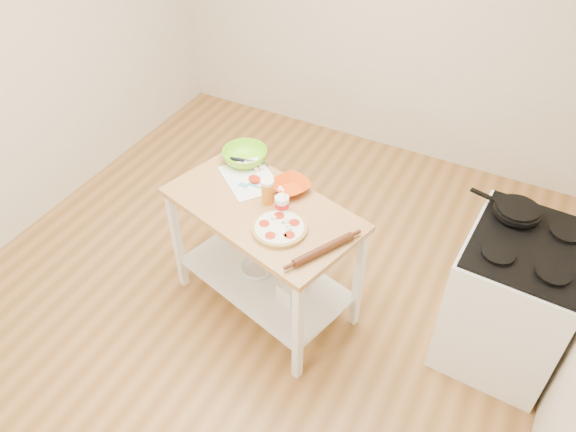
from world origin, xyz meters
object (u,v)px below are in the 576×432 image
(rolling_pin, at_px, (323,250))
(cutting_board, at_px, (250,178))
(prep_island, at_px, (264,236))
(skillet, at_px, (516,210))
(shelf_glass_bowl, at_px, (257,269))
(shelf_bin, at_px, (290,292))
(green_bowl, at_px, (245,156))
(gas_stove, at_px, (511,298))
(spatula, at_px, (249,185))
(beer_pint, at_px, (267,191))
(knife, at_px, (244,160))
(orange_bowl, at_px, (290,186))
(pizza, at_px, (280,228))
(yogurt_tub, at_px, (282,204))

(rolling_pin, bearing_deg, cutting_board, 151.02)
(prep_island, relative_size, rolling_pin, 3.40)
(skillet, bearing_deg, shelf_glass_bowl, -143.88)
(cutting_board, xyz_separation_m, rolling_pin, (0.71, -0.39, 0.02))
(rolling_pin, height_order, shelf_bin, rolling_pin)
(cutting_board, relative_size, green_bowl, 1.66)
(gas_stove, bearing_deg, prep_island, -162.70)
(spatula, height_order, beer_pint, beer_pint)
(skillet, bearing_deg, rolling_pin, -124.46)
(knife, bearing_deg, rolling_pin, -44.46)
(gas_stove, distance_m, skillet, 0.56)
(rolling_pin, bearing_deg, prep_island, 159.52)
(knife, height_order, orange_bowl, orange_bowl)
(pizza, height_order, shelf_bin, pizza)
(cutting_board, xyz_separation_m, beer_pint, (0.21, -0.15, 0.08))
(green_bowl, distance_m, shelf_bin, 0.95)
(green_bowl, relative_size, beer_pint, 1.81)
(beer_pint, bearing_deg, green_bowl, 139.03)
(spatula, bearing_deg, shelf_glass_bowl, -52.71)
(gas_stove, distance_m, pizza, 1.50)
(pizza, bearing_deg, rolling_pin, -9.54)
(shelf_bin, bearing_deg, pizza, -131.28)
(gas_stove, bearing_deg, green_bowl, -175.81)
(prep_island, height_order, orange_bowl, orange_bowl)
(pizza, bearing_deg, yogurt_tub, 113.45)
(prep_island, relative_size, gas_stove, 1.23)
(prep_island, bearing_deg, orange_bowl, 71.02)
(shelf_bin, bearing_deg, cutting_board, 146.59)
(rolling_pin, relative_size, shelf_glass_bowl, 1.83)
(spatula, relative_size, shelf_bin, 1.18)
(rolling_pin, bearing_deg, gas_stove, 29.07)
(pizza, distance_m, knife, 0.71)
(pizza, xyz_separation_m, orange_bowl, (-0.12, 0.36, 0.01))
(prep_island, distance_m, shelf_glass_bowl, 0.36)
(spatula, bearing_deg, pizza, -38.09)
(beer_pint, xyz_separation_m, shelf_glass_bowl, (-0.08, -0.05, -0.69))
(green_bowl, bearing_deg, orange_bowl, -17.22)
(shelf_glass_bowl, xyz_separation_m, shelf_bin, (0.31, -0.10, 0.03))
(spatula, height_order, yogurt_tub, yogurt_tub)
(shelf_bin, bearing_deg, skillet, 30.50)
(orange_bowl, height_order, shelf_bin, orange_bowl)
(prep_island, xyz_separation_m, orange_bowl, (0.08, 0.22, 0.28))
(prep_island, xyz_separation_m, shelf_bin, (0.24, -0.09, -0.33))
(orange_bowl, bearing_deg, shelf_glass_bowl, -124.44)
(cutting_board, height_order, orange_bowl, orange_bowl)
(shelf_bin, bearing_deg, orange_bowl, 116.93)
(prep_island, height_order, pizza, pizza)
(orange_bowl, height_order, beer_pint, beer_pint)
(orange_bowl, bearing_deg, beer_pint, -112.80)
(cutting_board, height_order, shelf_bin, cutting_board)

